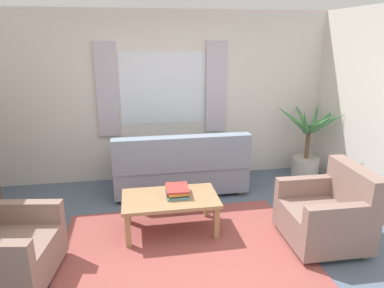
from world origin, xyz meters
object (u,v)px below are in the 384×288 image
at_px(armchair_right, 328,213).
at_px(potted_plant, 308,148).
at_px(armchair_left, 0,248).
at_px(coffee_table, 170,201).
at_px(couch, 180,168).
at_px(book_stack_on_table, 177,191).

bearing_deg(armchair_right, potted_plant, 160.73).
bearing_deg(armchair_left, coffee_table, -60.56).
xyz_separation_m(armchair_left, armchair_right, (3.32, 0.09, 0.00)).
height_order(couch, armchair_left, couch).
bearing_deg(potted_plant, armchair_left, -155.23).
bearing_deg(potted_plant, book_stack_on_table, -152.35).
distance_m(couch, book_stack_on_table, 1.06).
height_order(couch, potted_plant, potted_plant).
distance_m(armchair_left, armchair_right, 3.32).
relative_size(coffee_table, book_stack_on_table, 3.30).
xyz_separation_m(couch, coffee_table, (-0.27, -1.08, 0.01)).
distance_m(armchair_right, potted_plant, 1.87).
height_order(armchair_right, potted_plant, potted_plant).
relative_size(coffee_table, potted_plant, 0.86).
bearing_deg(coffee_table, couch, 76.04).
distance_m(armchair_right, coffee_table, 1.76).
bearing_deg(armchair_right, couch, -137.52).
distance_m(couch, potted_plant, 2.07).
distance_m(armchair_right, book_stack_on_table, 1.70).
xyz_separation_m(coffee_table, book_stack_on_table, (0.09, 0.04, 0.11)).
bearing_deg(coffee_table, armchair_left, -159.50).
distance_m(coffee_table, book_stack_on_table, 0.14).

